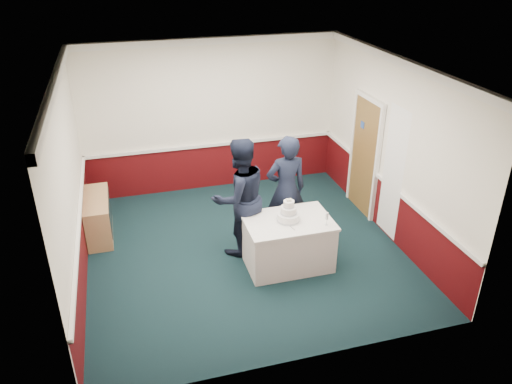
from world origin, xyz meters
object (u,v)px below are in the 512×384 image
object	(u,v)px
wedding_cake	(288,214)
person_woman	(286,190)
person_man	(240,197)
cake_knife	(291,227)
champagne_flute	(327,217)
sideboard	(98,216)
cake_table	(288,242)

from	to	relation	value
wedding_cake	person_woman	size ratio (longest dim) A/B	0.20
person_man	person_woman	size ratio (longest dim) A/B	1.05
cake_knife	champagne_flute	xyz separation A→B (m)	(0.53, -0.08, 0.14)
sideboard	cake_knife	world-z (taller)	cake_knife
cake_table	sideboard	bearing A→B (deg)	148.78
sideboard	person_man	bearing A→B (deg)	-27.19
sideboard	cake_knife	bearing A→B (deg)	-34.39
sideboard	champagne_flute	bearing A→B (deg)	-30.93
sideboard	cake_table	distance (m)	3.30
wedding_cake	champagne_flute	bearing A→B (deg)	-29.25
sideboard	cake_table	world-z (taller)	cake_table
cake_table	cake_knife	distance (m)	0.44
wedding_cake	cake_table	bearing A→B (deg)	-90.00
champagne_flute	wedding_cake	bearing A→B (deg)	150.75
sideboard	champagne_flute	size ratio (longest dim) A/B	5.85
champagne_flute	person_woman	bearing A→B (deg)	106.66
cake_knife	person_woman	distance (m)	0.95
cake_table	cake_knife	size ratio (longest dim) A/B	6.00
cake_table	wedding_cake	distance (m)	0.50
cake_knife	champagne_flute	size ratio (longest dim) A/B	1.07
person_woman	wedding_cake	bearing A→B (deg)	72.88
wedding_cake	person_woman	xyz separation A→B (m)	(0.20, 0.71, 0.03)
cake_table	person_man	bearing A→B (deg)	136.73
cake_table	person_woman	bearing A→B (deg)	74.09
cake_table	cake_knife	world-z (taller)	cake_knife
sideboard	person_man	distance (m)	2.56
wedding_cake	person_woman	world-z (taller)	person_woman
cake_knife	person_man	xyz separation A→B (m)	(-0.58, 0.77, 0.18)
champagne_flute	person_woman	world-z (taller)	person_woman
sideboard	cake_table	size ratio (longest dim) A/B	0.91
cake_table	champagne_flute	bearing A→B (deg)	-29.25
sideboard	champagne_flute	world-z (taller)	champagne_flute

